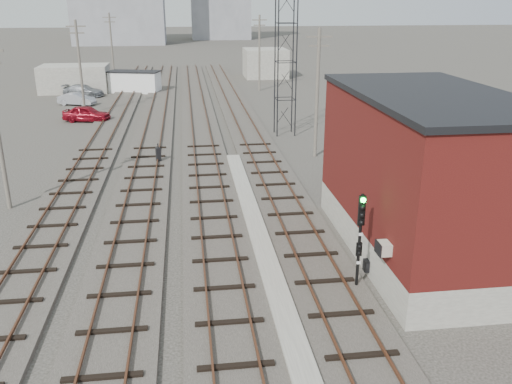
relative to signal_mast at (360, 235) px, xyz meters
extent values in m
plane|color=#282621|center=(-3.70, 50.99, -2.35)|extent=(320.00, 320.00, 0.00)
cube|color=#332D28|center=(-1.20, 29.99, -2.25)|extent=(3.20, 90.00, 0.20)
cube|color=#4C2816|center=(-1.92, 29.99, -2.02)|extent=(0.07, 90.00, 0.12)
cube|color=#4C2816|center=(-0.48, 29.99, -2.02)|extent=(0.07, 90.00, 0.12)
cube|color=#332D28|center=(-5.20, 29.99, -2.25)|extent=(3.20, 90.00, 0.20)
cube|color=#4C2816|center=(-5.92, 29.99, -2.02)|extent=(0.07, 90.00, 0.12)
cube|color=#4C2816|center=(-4.48, 29.99, -2.02)|extent=(0.07, 90.00, 0.12)
cube|color=#332D28|center=(-9.20, 29.99, -2.25)|extent=(3.20, 90.00, 0.20)
cube|color=#4C2816|center=(-9.92, 29.99, -2.02)|extent=(0.07, 90.00, 0.12)
cube|color=#4C2816|center=(-8.48, 29.99, -2.02)|extent=(0.07, 90.00, 0.12)
cube|color=#332D28|center=(-13.20, 29.99, -2.25)|extent=(3.20, 90.00, 0.20)
cube|color=#4C2816|center=(-13.92, 29.99, -2.02)|extent=(0.07, 90.00, 0.12)
cube|color=#4C2816|center=(-12.48, 29.99, -2.02)|extent=(0.07, 90.00, 0.12)
cube|color=gray|center=(-3.20, 4.99, -2.22)|extent=(0.90, 28.00, 0.26)
cube|color=gray|center=(3.80, 2.99, -1.60)|extent=(6.00, 12.00, 1.50)
cube|color=#591A15|center=(3.80, 2.99, 1.90)|extent=(6.00, 12.00, 5.50)
cube|color=black|center=(3.80, 2.99, 4.75)|extent=(6.20, 12.20, 0.25)
cube|color=beige|center=(0.58, -1.01, -0.10)|extent=(0.45, 0.62, 0.45)
cube|color=black|center=(0.70, 0.99, -1.85)|extent=(0.20, 0.35, 0.50)
cylinder|color=black|center=(1.05, 25.24, 5.15)|extent=(0.10, 0.10, 15.00)
cylinder|color=black|center=(2.55, 25.24, 5.15)|extent=(0.10, 0.10, 15.00)
cylinder|color=black|center=(1.05, 26.74, 5.15)|extent=(0.10, 0.10, 15.00)
cylinder|color=black|center=(2.55, 26.74, 5.15)|extent=(0.10, 0.10, 15.00)
cylinder|color=#595147|center=(-16.20, 35.99, 2.15)|extent=(0.24, 0.24, 9.00)
cube|color=#595147|center=(-16.20, 35.99, 6.05)|extent=(1.80, 0.12, 0.12)
cube|color=#595147|center=(-16.20, 35.99, 5.45)|extent=(1.40, 0.12, 0.12)
cylinder|color=#595147|center=(-16.20, 60.99, 2.15)|extent=(0.24, 0.24, 9.00)
cube|color=#595147|center=(-16.20, 60.99, 6.05)|extent=(1.80, 0.12, 0.12)
cube|color=#595147|center=(-16.20, 60.99, 5.45)|extent=(1.40, 0.12, 0.12)
cylinder|color=#595147|center=(2.80, 18.99, 2.15)|extent=(0.24, 0.24, 9.00)
cube|color=#595147|center=(2.80, 18.99, 6.05)|extent=(1.80, 0.12, 0.12)
cube|color=#595147|center=(2.80, 18.99, 5.45)|extent=(1.40, 0.12, 0.12)
cylinder|color=#595147|center=(2.80, 48.99, 2.15)|extent=(0.24, 0.24, 9.00)
cube|color=#595147|center=(2.80, 48.99, 6.05)|extent=(1.80, 0.12, 0.12)
cube|color=#595147|center=(2.80, 48.99, 5.45)|extent=(1.40, 0.12, 0.12)
cube|color=gray|center=(-19.70, 50.99, -0.75)|extent=(8.00, 5.00, 3.20)
cube|color=gray|center=(5.30, 60.99, -0.35)|extent=(6.00, 6.00, 4.00)
cube|color=gray|center=(0.00, 0.03, -2.30)|extent=(0.40, 0.40, 0.10)
cylinder|color=black|center=(0.00, 0.03, -0.35)|extent=(0.12, 0.12, 4.01)
cube|color=black|center=(0.00, 0.01, 1.01)|extent=(0.26, 0.10, 1.20)
sphere|color=#0CE533|center=(0.00, -0.08, 1.46)|extent=(0.20, 0.20, 0.20)
sphere|color=black|center=(0.00, -0.08, 1.16)|extent=(0.20, 0.20, 0.20)
sphere|color=black|center=(0.00, -0.08, 0.86)|extent=(0.20, 0.20, 0.20)
sphere|color=black|center=(0.00, -0.08, 0.55)|extent=(0.20, 0.20, 0.20)
cube|color=black|center=(0.00, 0.01, -0.60)|extent=(0.22, 0.09, 0.55)
cube|color=white|center=(0.00, -0.05, 0.05)|extent=(0.16, 0.02, 0.12)
cube|color=white|center=(0.00, -0.05, -1.15)|extent=(0.16, 0.02, 0.12)
cube|color=black|center=(-8.41, 18.51, -1.72)|extent=(0.40, 0.40, 1.04)
cylinder|color=black|center=(-8.41, 18.51, -1.05)|extent=(0.08, 0.08, 0.31)
cube|color=white|center=(-12.43, 49.65, -1.12)|extent=(6.35, 3.96, 2.46)
cube|color=black|center=(-12.43, 49.65, 0.16)|extent=(6.60, 4.20, 0.12)
imported|color=maroon|center=(-15.58, 33.28, -1.61)|extent=(4.60, 2.65, 1.47)
imported|color=#97999E|center=(-17.96, 41.82, -1.70)|extent=(4.21, 2.62, 1.31)
imported|color=gray|center=(-18.17, 47.36, -1.66)|extent=(5.08, 3.17, 1.37)
camera|label=1|loc=(-6.38, -18.19, 8.52)|focal=38.00mm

